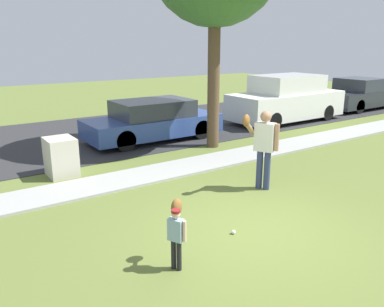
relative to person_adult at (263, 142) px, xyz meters
name	(u,v)px	position (x,y,z in m)	size (l,w,h in m)	color
ground_plane	(157,175)	(-1.47, 2.13, -1.08)	(48.00, 48.00, 0.00)	olive
sidewalk_strip	(155,173)	(-1.47, 2.23, -1.05)	(36.00, 1.20, 0.06)	#A3A39E
road_surface	(85,136)	(-1.47, 7.23, -1.07)	(36.00, 6.80, 0.02)	#2D2D30
person_adult	(263,142)	(0.00, 0.00, 0.00)	(0.87, 0.57, 1.76)	navy
person_child	(176,225)	(-3.23, -1.59, -0.43)	(0.40, 0.50, 0.98)	black
baseball	(233,232)	(-1.90, -1.30, -1.04)	(0.07, 0.07, 0.07)	white
utility_cabinet	(61,157)	(-3.39, 3.46, -0.61)	(0.66, 0.79, 0.94)	beige
parked_wagon_blue	(153,121)	(0.23, 5.36, -0.42)	(4.50, 1.80, 1.33)	#2D478C
parked_van_white	(286,100)	(6.29, 5.11, -0.18)	(5.00, 1.95, 1.88)	silver
parked_pickup_dark	(362,95)	(11.92, 5.32, -0.41)	(5.20, 1.95, 1.48)	#23282D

